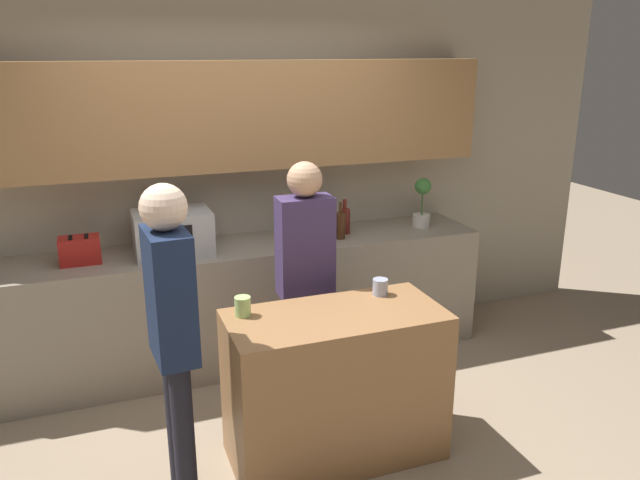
{
  "coord_description": "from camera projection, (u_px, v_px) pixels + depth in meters",
  "views": [
    {
      "loc": [
        -0.98,
        -2.84,
        2.28
      ],
      "look_at": [
        0.19,
        0.32,
        1.24
      ],
      "focal_mm": 35.0,
      "sensor_mm": 36.0,
      "label": 1
    }
  ],
  "objects": [
    {
      "name": "bottle_3",
      "position": [
        327.0,
        225.0,
        4.61
      ],
      "size": [
        0.06,
        0.06,
        0.29
      ],
      "color": "#472814",
      "rests_on": "back_counter"
    },
    {
      "name": "bottle_0",
      "position": [
        291.0,
        227.0,
        4.52
      ],
      "size": [
        0.08,
        0.08,
        0.32
      ],
      "color": "#194723",
      "rests_on": "back_counter"
    },
    {
      "name": "cup_1",
      "position": [
        243.0,
        306.0,
        3.37
      ],
      "size": [
        0.09,
        0.09,
        0.11
      ],
      "color": "#AFDE80",
      "rests_on": "kitchen_island"
    },
    {
      "name": "toaster",
      "position": [
        80.0,
        250.0,
        4.11
      ],
      "size": [
        0.26,
        0.16,
        0.18
      ],
      "color": "#B21E19",
      "rests_on": "back_counter"
    },
    {
      "name": "ground_plane",
      "position": [
        308.0,
        467.0,
        3.54
      ],
      "size": [
        14.0,
        14.0,
        0.0
      ],
      "primitive_type": "plane",
      "color": "gray"
    },
    {
      "name": "back_counter",
      "position": [
        246.0,
        303.0,
        4.65
      ],
      "size": [
        3.6,
        0.62,
        0.91
      ],
      "color": "gray",
      "rests_on": "ground_plane"
    },
    {
      "name": "cup_0",
      "position": [
        380.0,
        287.0,
        3.66
      ],
      "size": [
        0.09,
        0.09,
        0.1
      ],
      "color": "#A0A9C5",
      "rests_on": "kitchen_island"
    },
    {
      "name": "bottle_5",
      "position": [
        345.0,
        220.0,
        4.78
      ],
      "size": [
        0.09,
        0.09,
        0.27
      ],
      "color": "maroon",
      "rests_on": "back_counter"
    },
    {
      "name": "bottle_1",
      "position": [
        300.0,
        225.0,
        4.6
      ],
      "size": [
        0.07,
        0.07,
        0.31
      ],
      "color": "#472814",
      "rests_on": "back_counter"
    },
    {
      "name": "microwave",
      "position": [
        173.0,
        233.0,
        4.29
      ],
      "size": [
        0.52,
        0.39,
        0.3
      ],
      "color": "#B7BABC",
      "rests_on": "back_counter"
    },
    {
      "name": "potted_plant",
      "position": [
        422.0,
        203.0,
        4.93
      ],
      "size": [
        0.14,
        0.14,
        0.39
      ],
      "color": "silver",
      "rests_on": "back_counter"
    },
    {
      "name": "kitchen_island",
      "position": [
        335.0,
        386.0,
        3.54
      ],
      "size": [
        1.2,
        0.58,
        0.89
      ],
      "color": "#996B42",
      "rests_on": "ground_plane"
    },
    {
      "name": "bottle_4",
      "position": [
        341.0,
        225.0,
        4.64
      ],
      "size": [
        0.07,
        0.07,
        0.28
      ],
      "color": "#472814",
      "rests_on": "back_counter"
    },
    {
      "name": "back_wall",
      "position": [
        232.0,
        153.0,
        4.57
      ],
      "size": [
        6.4,
        0.4,
        2.7
      ],
      "color": "#B2A893",
      "rests_on": "ground_plane"
    },
    {
      "name": "person_left",
      "position": [
        305.0,
        267.0,
        3.88
      ],
      "size": [
        0.34,
        0.21,
        1.64
      ],
      "rotation": [
        0.0,
        0.0,
        -3.16
      ],
      "color": "black",
      "rests_on": "ground_plane"
    },
    {
      "name": "bottle_2",
      "position": [
        311.0,
        227.0,
        4.66
      ],
      "size": [
        0.07,
        0.07,
        0.23
      ],
      "color": "black",
      "rests_on": "back_counter"
    },
    {
      "name": "person_center",
      "position": [
        172.0,
        321.0,
        3.02
      ],
      "size": [
        0.22,
        0.35,
        1.69
      ],
      "rotation": [
        0.0,
        0.0,
        -1.5
      ],
      "color": "black",
      "rests_on": "ground_plane"
    }
  ]
}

